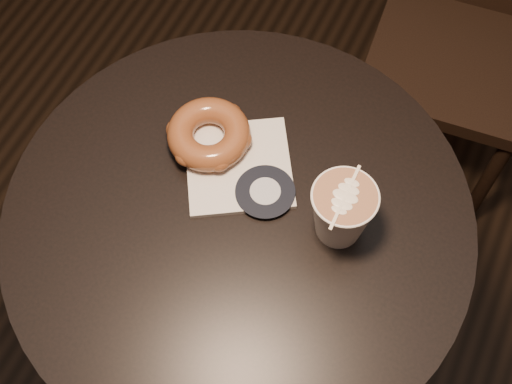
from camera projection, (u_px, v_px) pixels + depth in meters
cafe_table at (241, 266)px, 1.22m from camera, size 0.70×0.70×0.75m
pastry_bag at (239, 166)px, 1.08m from camera, size 0.22×0.22×0.01m
doughnut at (209, 134)px, 1.08m from camera, size 0.13×0.13×0.04m
latte_cup at (341, 213)px, 0.99m from camera, size 0.09×0.09×0.10m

